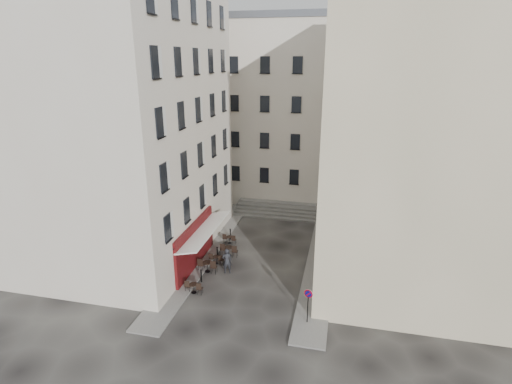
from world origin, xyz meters
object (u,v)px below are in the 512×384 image
(no_parking_sign, at_px, (308,300))
(pedestrian, at_px, (227,261))
(bistro_table_b, at_px, (208,266))
(bistro_table_a, at_px, (194,287))

(no_parking_sign, relative_size, pedestrian, 1.20)
(no_parking_sign, bearing_deg, bistro_table_b, 168.14)
(bistro_table_a, height_order, pedestrian, pedestrian)
(no_parking_sign, relative_size, bistro_table_a, 1.89)
(bistro_table_a, bearing_deg, no_parking_sign, -11.56)
(bistro_table_a, bearing_deg, pedestrian, 65.70)
(no_parking_sign, distance_m, bistro_table_b, 8.79)
(bistro_table_b, relative_size, pedestrian, 0.75)
(bistro_table_b, bearing_deg, pedestrian, 9.54)
(no_parking_sign, height_order, bistro_table_a, no_parking_sign)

